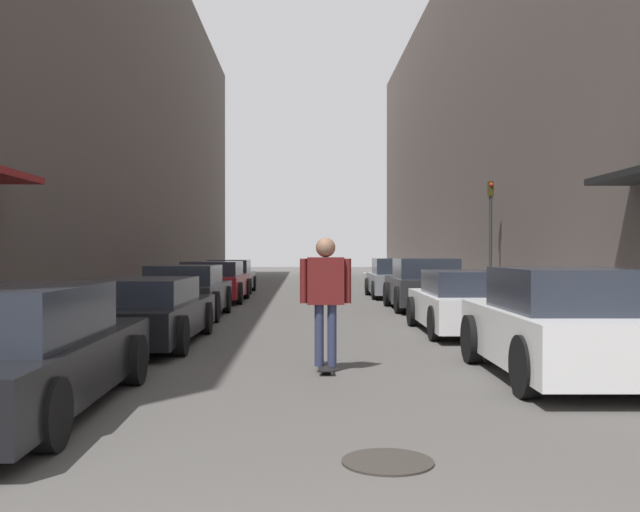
{
  "coord_description": "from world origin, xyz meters",
  "views": [
    {
      "loc": [
        -0.27,
        -2.08,
        1.59
      ],
      "look_at": [
        0.08,
        11.92,
        1.52
      ],
      "focal_mm": 40.0,
      "sensor_mm": 36.0,
      "label": 1
    }
  ],
  "objects": [
    {
      "name": "parked_car_left_0",
      "position": [
        -3.16,
        5.01,
        0.6
      ],
      "size": [
        1.94,
        4.66,
        1.27
      ],
      "color": "black",
      "rests_on": "ground"
    },
    {
      "name": "ground",
      "position": [
        0.0,
        19.98,
        0.0
      ],
      "size": [
        109.91,
        109.91,
        0.0
      ],
      "primitive_type": "plane",
      "color": "#4C4947"
    },
    {
      "name": "parked_car_right_3",
      "position": [
        3.09,
        22.94,
        0.66
      ],
      "size": [
        2.05,
        4.11,
        1.38
      ],
      "color": "gray",
      "rests_on": "ground"
    },
    {
      "name": "parked_car_left_1",
      "position": [
        -3.01,
        10.27,
        0.56
      ],
      "size": [
        1.94,
        4.7,
        1.15
      ],
      "color": "black",
      "rests_on": "ground"
    },
    {
      "name": "manhole_cover",
      "position": [
        0.38,
        3.28,
        0.01
      ],
      "size": [
        0.7,
        0.7,
        0.02
      ],
      "color": "#332D28",
      "rests_on": "ground"
    },
    {
      "name": "traffic_light",
      "position": [
        5.44,
        19.39,
        2.35
      ],
      "size": [
        0.16,
        0.22,
        3.63
      ],
      "color": "#2D2D2D",
      "rests_on": "curb_strip_right"
    },
    {
      "name": "parked_car_left_4",
      "position": [
        -3.15,
        26.13,
        0.62
      ],
      "size": [
        1.88,
        4.1,
        1.29
      ],
      "color": "gray",
      "rests_on": "ground"
    },
    {
      "name": "curb_strip_left",
      "position": [
        -5.01,
        24.98,
        0.06
      ],
      "size": [
        1.8,
        49.96,
        0.12
      ],
      "color": "gray",
      "rests_on": "ground"
    },
    {
      "name": "building_row_right",
      "position": [
        7.91,
        24.98,
        6.93
      ],
      "size": [
        4.9,
        49.96,
        13.87
      ],
      "color": "#564C47",
      "rests_on": "ground"
    },
    {
      "name": "parked_car_left_3",
      "position": [
        -3.14,
        20.97,
        0.64
      ],
      "size": [
        2.09,
        4.57,
        1.3
      ],
      "color": "maroon",
      "rests_on": "ground"
    },
    {
      "name": "parked_car_right_0",
      "position": [
        3.03,
        6.8,
        0.67
      ],
      "size": [
        1.91,
        4.02,
        1.4
      ],
      "color": "silver",
      "rests_on": "ground"
    },
    {
      "name": "building_row_left",
      "position": [
        -7.91,
        24.98,
        7.23
      ],
      "size": [
        4.9,
        49.96,
        14.46
      ],
      "color": "#564C47",
      "rests_on": "ground"
    },
    {
      "name": "skateboarder",
      "position": [
        0.04,
        7.41,
        1.1
      ],
      "size": [
        0.69,
        0.78,
        1.79
      ],
      "color": "black",
      "rests_on": "ground"
    },
    {
      "name": "parked_car_left_2",
      "position": [
        -3.12,
        15.39,
        0.63
      ],
      "size": [
        1.91,
        4.15,
        1.28
      ],
      "color": "#232326",
      "rests_on": "ground"
    },
    {
      "name": "parked_car_right_2",
      "position": [
        3.11,
        17.57,
        0.69
      ],
      "size": [
        1.93,
        4.06,
        1.42
      ],
      "color": "#232326",
      "rests_on": "ground"
    },
    {
      "name": "curb_strip_right",
      "position": [
        5.01,
        24.98,
        0.06
      ],
      "size": [
        1.8,
        49.96,
        0.12
      ],
      "color": "gray",
      "rests_on": "ground"
    },
    {
      "name": "parked_car_right_1",
      "position": [
        3.0,
        11.88,
        0.6
      ],
      "size": [
        1.97,
        4.21,
        1.23
      ],
      "color": "silver",
      "rests_on": "ground"
    }
  ]
}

